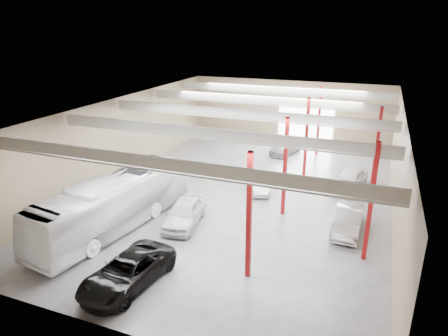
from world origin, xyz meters
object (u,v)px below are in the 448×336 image
Objects in this scene: black_sedan at (128,272)px; car_right_near at (348,220)px; car_row_c at (286,147)px; car_row_a at (185,212)px; coach_bus at (115,203)px; car_right_far at (350,179)px; car_row_b at (260,182)px.

car_right_near is (9.99, 10.03, -0.00)m from black_sedan.
car_row_c is (2.46, 25.00, -0.13)m from black_sedan.
car_row_a is at bearing -162.46° from car_right_near.
coach_bus reaches higher than car_row_c.
coach_bus is at bearing -158.97° from car_right_near.
car_right_far is at bearing 37.97° from car_row_a.
coach_bus is 2.21× the size of black_sedan.
car_right_far reaches higher than car_row_c.
car_row_a is 1.09× the size of car_row_c.
car_row_a reaches higher than car_right_near.
coach_bus is 11.87m from car_row_b.
black_sedan is 1.19× the size of car_right_near.
car_row_a is 18.12m from car_row_c.
car_row_b reaches higher than car_row_c.
car_right_near is at bearing 27.51° from coach_bus.
car_row_a is 1.04× the size of car_right_near.
car_right_far reaches higher than car_row_b.
car_right_near is (14.29, 5.03, -0.96)m from coach_bus.
car_row_a is at bearing -81.47° from car_row_c.
coach_bus is at bearing -145.67° from car_row_b.
coach_bus is 21.14m from car_row_c.
car_right_near is 1.00× the size of car_right_far.
car_row_b is at bearing -71.16° from car_row_c.
black_sedan is 7.10m from car_row_a.
car_row_a is at bearing 35.83° from coach_bus.
car_right_far is at bearing 50.45° from coach_bus.
black_sedan reaches higher than car_right_near.
coach_bus is 18.68m from car_right_far.
car_right_far is (6.75, 3.07, 0.13)m from car_row_b.
car_row_a reaches higher than black_sedan.
coach_bus is 2.63× the size of car_right_far.
car_right_far reaches higher than car_right_near.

